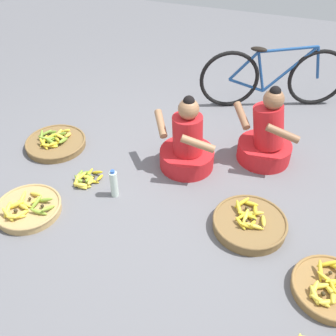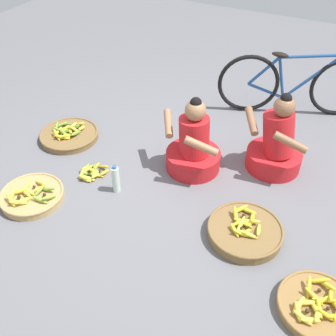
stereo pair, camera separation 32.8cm
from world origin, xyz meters
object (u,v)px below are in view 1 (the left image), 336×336
vendor_woman_behind (266,138)px  banana_basket_back_right (56,143)px  bicycle_leaning (273,77)px  water_bottle (114,184)px  vendor_woman_front (187,145)px  banana_basket_mid_left (28,208)px  banana_basket_near_bicycle (250,223)px  loose_bananas_back_left (86,179)px  banana_basket_front_left (330,288)px

vendor_woman_behind → banana_basket_back_right: vendor_woman_behind is taller
bicycle_leaning → banana_basket_back_right: (-1.95, -1.59, -0.31)m
vendor_woman_behind → water_bottle: vendor_woman_behind is taller
vendor_woman_front → banana_basket_mid_left: 1.51m
bicycle_leaning → water_bottle: 2.31m
banana_basket_near_bicycle → banana_basket_mid_left: bearing=-165.8°
loose_bananas_back_left → banana_basket_near_bicycle: bearing=-2.2°
banana_basket_back_right → loose_bananas_back_left: size_ratio=2.16×
bicycle_leaning → banana_basket_front_left: 2.58m
vendor_woman_front → bicycle_leaning: size_ratio=0.48×
banana_basket_back_right → vendor_woman_behind: bearing=14.1°
banana_basket_front_left → water_bottle: water_bottle is taller
banana_basket_front_left → banana_basket_back_right: size_ratio=0.89×
banana_basket_back_right → loose_bananas_back_left: banana_basket_back_right is taller
loose_bananas_back_left → water_bottle: water_bottle is taller
banana_basket_near_bicycle → vendor_woman_front: bearing=140.6°
bicycle_leaning → banana_basket_mid_left: (-1.65, -2.49, -0.31)m
vendor_woman_front → loose_bananas_back_left: size_ratio=2.69×
banana_basket_mid_left → banana_basket_back_right: (-0.30, 0.90, -0.00)m
vendor_woman_behind → bicycle_leaning: bearing=95.3°
bicycle_leaning → banana_basket_front_left: size_ratio=2.93×
water_bottle → bicycle_leaning: bearing=62.8°
loose_bananas_back_left → banana_basket_mid_left: bearing=-117.3°
banana_basket_front_left → vendor_woman_front: bearing=143.7°
banana_basket_mid_left → banana_basket_near_bicycle: banana_basket_near_bicycle is taller
vendor_woman_front → banana_basket_near_bicycle: size_ratio=1.26×
bicycle_leaning → loose_bananas_back_left: bearing=-125.1°
banana_basket_near_bicycle → banana_basket_back_right: size_ratio=0.98×
vendor_woman_behind → water_bottle: bearing=-139.8°
banana_basket_near_bicycle → loose_bananas_back_left: (-1.53, 0.06, -0.03)m
vendor_woman_front → vendor_woman_behind: bearing=27.9°
bicycle_leaning → loose_bananas_back_left: (-1.39, -1.98, -0.33)m
banana_basket_near_bicycle → loose_bananas_back_left: bearing=177.8°
vendor_woman_front → bicycle_leaning: 1.55m
banana_basket_front_left → water_bottle: (-1.84, 0.39, 0.09)m
bicycle_leaning → banana_basket_front_left: bearing=-72.1°
vendor_woman_front → vendor_woman_behind: vendor_woman_behind is taller
vendor_woman_front → banana_basket_front_left: size_ratio=1.40×
loose_bananas_back_left → banana_basket_front_left: bearing=-12.1°
banana_basket_front_left → banana_basket_mid_left: bearing=-178.9°
vendor_woman_behind → water_bottle: 1.51m
vendor_woman_front → water_bottle: size_ratio=2.69×
banana_basket_near_bicycle → bicycle_leaning: bearing=94.1°
vendor_woman_front → banana_basket_front_left: 1.71m
bicycle_leaning → banana_basket_front_left: (0.79, -2.44, -0.31)m
vendor_woman_front → water_bottle: vendor_woman_front is taller
banana_basket_front_left → loose_bananas_back_left: banana_basket_front_left is taller
bicycle_leaning → water_bottle: (-1.05, -2.05, -0.22)m
loose_bananas_back_left → vendor_woman_behind: bearing=31.2°
banana_basket_front_left → loose_bananas_back_left: 2.23m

